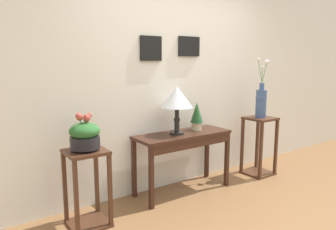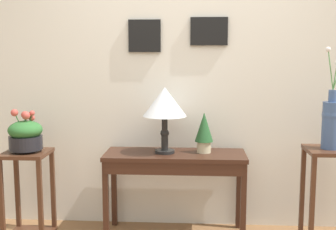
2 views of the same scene
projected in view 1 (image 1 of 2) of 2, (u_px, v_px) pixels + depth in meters
back_wall_with_art at (175, 75)px, 3.92m from camera, size 9.00×0.13×2.80m
console_table at (184, 142)px, 3.72m from camera, size 1.19×0.44×0.73m
table_lamp at (177, 99)px, 3.60m from camera, size 0.37×0.37×0.56m
potted_plant_on_console at (197, 115)px, 3.86m from camera, size 0.15×0.15×0.34m
pedestal_stand_left at (87, 188)px, 2.98m from camera, size 0.37×0.37×0.75m
planter_bowl_wide_left at (85, 135)px, 2.90m from camera, size 0.28×0.28×0.36m
pedestal_stand_right at (259, 146)px, 4.37m from camera, size 0.37×0.37×0.81m
flower_vase_tall_right at (261, 100)px, 4.26m from camera, size 0.18×0.15×0.80m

